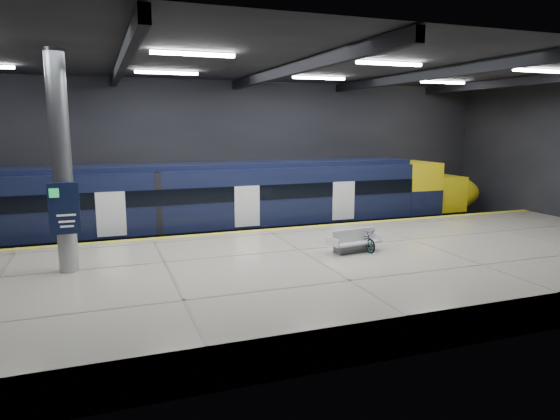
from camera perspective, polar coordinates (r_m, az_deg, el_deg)
ground at (r=20.02m, az=1.12°, el=-6.93°), size 30.00×30.00×0.00m
room_shell at (r=19.18m, az=1.16°, el=9.67°), size 30.10×16.10×8.05m
platform at (r=17.66m, az=4.09°, el=-7.39°), size 30.00×11.00×1.10m
safety_strip at (r=22.25m, az=-1.45°, el=-2.29°), size 30.00×0.40×0.01m
rails at (r=25.03m, az=-3.47°, el=-3.35°), size 30.00×1.52×0.16m
train at (r=24.22m, az=-7.46°, el=0.91°), size 29.40×2.84×3.79m
bench at (r=18.65m, az=8.43°, el=-3.82°), size 2.04×1.06×0.86m
bicycle at (r=18.92m, az=9.54°, el=-3.31°), size 0.61×1.59×0.82m
pannier_bag at (r=18.69m, az=7.91°, el=-4.18°), size 0.33×0.23×0.35m
info_column at (r=16.91m, az=-23.66°, el=4.59°), size 0.90×0.78×6.90m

